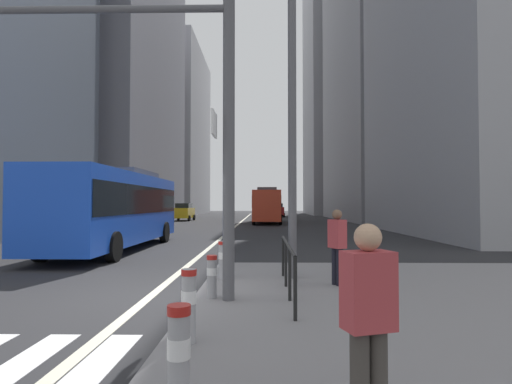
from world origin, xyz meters
The scene contains 20 objects.
ground_plane centered at (0.00, 20.00, 0.00)m, with size 160.00×160.00×0.00m, color #28282B.
median_island centered at (5.50, -1.00, 0.07)m, with size 9.00×10.00×0.15m, color gray.
lane_centre_line centered at (0.00, 30.00, 0.01)m, with size 0.20×80.00×0.01m, color beige.
office_tower_left_mid centered at (-16.00, 38.83, 21.17)m, with size 13.86×24.55×42.35m, color gray.
office_tower_left_far centered at (-16.00, 68.45, 15.14)m, with size 13.77×24.24×30.27m, color #9E9EA3.
office_tower_right_mid centered at (17.00, 41.33, 25.69)m, with size 11.54×23.92×51.38m, color #9E9EA3.
office_tower_right_far centered at (17.00, 65.57, 26.28)m, with size 13.47×17.74×52.56m, color #9E9EA3.
city_bus_blue_oncoming centered at (-3.77, 8.58, 1.84)m, with size 2.72×10.83×3.40m.
city_bus_red_receding centered at (2.76, 32.61, 1.84)m, with size 2.93×11.55×3.40m.
car_oncoming_mid centered at (-6.61, 37.92, 0.99)m, with size 2.13×4.08×1.94m.
car_receding_near centered at (4.27, 51.08, 0.99)m, with size 2.14×4.63×1.94m.
traffic_signal_gantry centered at (-0.43, -0.83, 4.12)m, with size 6.32×0.65×6.00m.
street_lamp_post centered at (3.01, 1.43, 5.28)m, with size 5.50×0.32×8.00m.
bollard_front centered at (1.62, -5.00, 0.66)m, with size 0.20×0.20×0.93m.
bollard_left centered at (1.37, -3.15, 0.67)m, with size 0.20×0.20×0.93m.
bollard_right centered at (1.36, -0.66, 0.59)m, with size 0.20×0.20×0.79m.
bollard_back centered at (1.37, 1.26, 0.64)m, with size 0.20×0.20×0.88m.
pedestrian_railing centered at (2.80, -0.21, 0.86)m, with size 0.06×3.93×0.98m.
pedestrian_waiting centered at (3.92, 0.61, 1.05)m, with size 0.38×0.45×1.63m.
pedestrian_walking centered at (3.13, -5.18, 1.04)m, with size 0.43×0.34×1.61m.
Camera 1 is at (2.32, -8.43, 1.91)m, focal length 29.13 mm.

